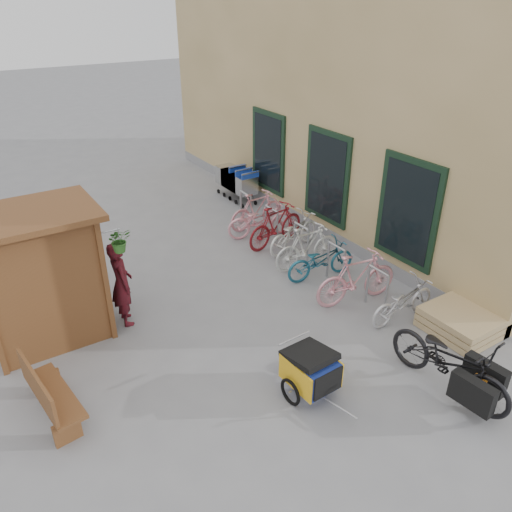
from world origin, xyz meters
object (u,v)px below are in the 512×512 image
bench (48,394)px  shopping_carts (236,179)px  kiosk (32,261)px  pallet_stack (459,323)px  bike_3 (307,247)px  bike_4 (293,232)px  bike_6 (260,220)px  bike_2 (321,260)px  child_trailer (311,369)px  bike_7 (257,210)px  bike_5 (276,225)px  cargo_bike (451,362)px  person_kiosk (122,283)px  bike_0 (403,301)px  bike_1 (357,278)px

bench → shopping_carts: (6.67, 6.02, 0.15)m
kiosk → shopping_carts: kiosk is taller
pallet_stack → bike_3: bearing=103.0°
bench → bike_4: (6.14, 2.47, -0.02)m
kiosk → bike_6: (5.47, 1.46, -1.10)m
pallet_stack → bike_2: size_ratio=0.75×
child_trailer → bike_7: 6.18m
pallet_stack → bench: (-6.67, 1.85, 0.25)m
bike_5 → bike_7: bearing=-18.3°
bench → bike_5: 6.59m
cargo_bike → person_kiosk: person_kiosk is taller
kiosk → bench: kiosk is taller
bike_0 → bike_3: size_ratio=0.92×
pallet_stack → bike_4: bearing=97.0°
cargo_bike → bike_4: cargo_bike is taller
cargo_bike → bike_7: 6.74m
kiosk → cargo_bike: 6.87m
bench → bike_0: bench is taller
shopping_carts → person_kiosk: bearing=-139.2°
bike_3 → bike_0: bearing=-172.3°
cargo_bike → bike_1: (0.53, 2.65, 0.01)m
person_kiosk → bike_5: size_ratio=0.95×
kiosk → bike_6: 5.77m
bike_7 → bike_3: bearing=171.8°
child_trailer → bike_2: bearing=45.8°
pallet_stack → bike_1: 2.02m
bike_0 → bike_5: bike_5 is taller
kiosk → bike_1: (5.41, -2.07, -1.01)m
child_trailer → bike_3: (2.42, 3.20, 0.04)m
shopping_carts → pallet_stack: bearing=-90.0°
cargo_bike → bike_3: (0.59, 4.31, -0.04)m
kiosk → person_kiosk: kiosk is taller
cargo_bike → bike_3: 4.35m
pallet_stack → child_trailer: bearing=175.5°
bike_5 → bike_7: size_ratio=1.07×
cargo_bike → bike_7: (0.80, 6.69, -0.05)m
bike_0 → bike_2: (-0.29, 2.05, 0.02)m
kiosk → child_trailer: (3.06, -3.62, -1.10)m
child_trailer → bike_0: same height
bike_2 → bike_5: 1.82m
pallet_stack → person_kiosk: size_ratio=0.73×
bike_7 → bike_6: bearing=153.7°
bike_6 → pallet_stack: bearing=-157.1°
bike_1 → bike_6: (0.06, 3.53, -0.09)m
child_trailer → bike_2: bike_2 is taller
child_trailer → person_kiosk: (-1.73, 3.35, 0.37)m
bench → cargo_bike: cargo_bike is taller
shopping_carts → child_trailer: size_ratio=1.16×
bike_5 → shopping_carts: bearing=-23.3°
bench → bike_4: bench is taller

